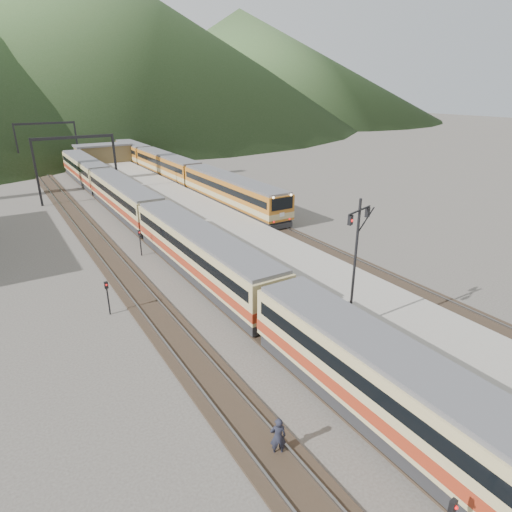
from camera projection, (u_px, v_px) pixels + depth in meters
track_main at (142, 227)px, 43.76m from camera, size 2.60×200.00×0.23m
track_far at (92, 236)px, 41.30m from camera, size 2.60×200.00×0.23m
track_second at (239, 211)px, 49.42m from camera, size 2.60×200.00×0.23m
platform at (200, 220)px, 44.78m from camera, size 8.00×100.00×1.00m
gantry_near at (76, 156)px, 52.16m from camera, size 9.55×0.25×8.00m
gantry_far at (47, 137)px, 71.87m from camera, size 9.55×0.25×8.00m
station_shed at (103, 153)px, 75.56m from camera, size 9.40×4.40×3.10m
hill_b at (66, 30)px, 194.56m from camera, size 220.00×220.00×75.00m
hill_c at (240, 63)px, 222.74m from camera, size 160.00×160.00×50.00m
main_train at (154, 219)px, 39.75m from camera, size 2.92×79.96×3.56m
second_train at (167, 165)px, 66.47m from camera, size 3.03×62.05×3.69m
signal_mast at (356, 253)px, 22.14m from camera, size 2.12×0.80×7.33m
short_signal_b at (140, 239)px, 36.10m from camera, size 0.27×0.24×2.27m
short_signal_c at (107, 294)px, 26.63m from camera, size 0.22×0.16×2.27m
worker at (278, 437)px, 16.53m from camera, size 0.75×0.66×1.74m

